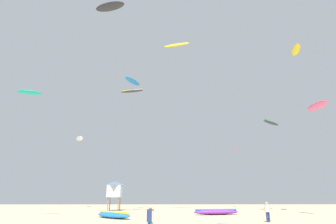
{
  "coord_description": "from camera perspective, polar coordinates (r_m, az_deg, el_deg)",
  "views": [
    {
      "loc": [
        -0.45,
        -11.18,
        2.16
      ],
      "look_at": [
        0.0,
        20.14,
        11.85
      ],
      "focal_mm": 28.87,
      "sensor_mm": 36.0,
      "label": 1
    }
  ],
  "objects": [
    {
      "name": "person_foreground",
      "position": [
        15.45,
        -3.77,
        -21.57
      ],
      "size": [
        0.39,
        0.45,
        1.66
      ],
      "rotation": [
        0.0,
        0.0,
        3.84
      ],
      "color": "teal",
      "rests_on": "ground"
    },
    {
      "name": "person_midground",
      "position": [
        25.91,
        20.24,
        -18.87
      ],
      "size": [
        0.53,
        0.37,
        1.63
      ],
      "rotation": [
        0.0,
        0.0,
        1.8
      ],
      "color": "navy",
      "rests_on": "ground"
    },
    {
      "name": "kite_grounded_near",
      "position": [
        29.19,
        -11.48,
        -20.51
      ],
      "size": [
        4.73,
        4.95,
        0.67
      ],
      "color": "blue",
      "rests_on": "ground"
    },
    {
      "name": "kite_grounded_far",
      "position": [
        33.98,
        10.13,
        -20.06
      ],
      "size": [
        5.56,
        2.33,
        0.66
      ],
      "color": "purple",
      "rests_on": "ground"
    },
    {
      "name": "lifeguard_tower",
      "position": [
        42.52,
        -11.18,
        -15.68
      ],
      "size": [
        2.3,
        2.3,
        4.15
      ],
      "color": "#8C704C",
      "rests_on": "ground"
    },
    {
      "name": "kite_aloft_0",
      "position": [
        46.36,
        -7.49,
        6.46
      ],
      "size": [
        2.83,
        4.0,
        0.51
      ],
      "color": "blue"
    },
    {
      "name": "kite_aloft_1",
      "position": [
        52.81,
        14.1,
        -7.61
      ],
      "size": [
        0.94,
        2.3,
        0.5
      ],
      "color": "#E5598C"
    },
    {
      "name": "kite_aloft_2",
      "position": [
        39.88,
        -7.61,
        4.39
      ],
      "size": [
        3.54,
        1.81,
        0.59
      ],
      "color": "#2D2D33"
    },
    {
      "name": "kite_aloft_3",
      "position": [
        43.77,
        20.96,
        -2.14
      ],
      "size": [
        3.87,
        3.64,
        0.76
      ],
      "color": "#2D2D33"
    },
    {
      "name": "kite_aloft_4",
      "position": [
        33.13,
        -27.24,
        3.72
      ],
      "size": [
        2.68,
        1.42,
        0.45
      ],
      "color": "#19B29E"
    },
    {
      "name": "kite_aloft_5",
      "position": [
        42.15,
        25.4,
        11.78
      ],
      "size": [
        1.86,
        3.51,
        0.63
      ],
      "color": "yellow"
    },
    {
      "name": "kite_aloft_6",
      "position": [
        38.55,
        -12.16,
        20.94
      ],
      "size": [
        4.26,
        2.37,
        0.97
      ],
      "color": "#2D2D33"
    },
    {
      "name": "kite_aloft_7",
      "position": [
        54.13,
        -18.18,
        -5.36
      ],
      "size": [
        2.81,
        3.71,
        0.76
      ],
      "color": "white"
    },
    {
      "name": "kite_aloft_8",
      "position": [
        35.62,
        28.96,
        1.15
      ],
      "size": [
        1.27,
        3.47,
        0.83
      ],
      "color": "#E5598C"
    },
    {
      "name": "kite_aloft_9",
      "position": [
        43.11,
        1.8,
        13.96
      ],
      "size": [
        4.25,
        2.31,
        1.05
      ],
      "color": "yellow"
    }
  ]
}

